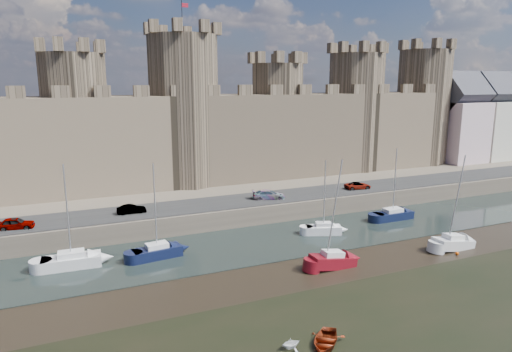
% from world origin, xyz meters
% --- Properties ---
extents(water_channel, '(160.00, 12.00, 0.08)m').
position_xyz_m(water_channel, '(0.00, 24.00, 0.04)').
color(water_channel, black).
rests_on(water_channel, ground).
extents(quay, '(160.00, 60.00, 2.50)m').
position_xyz_m(quay, '(0.00, 60.00, 1.25)').
color(quay, '#4C443A').
rests_on(quay, ground).
extents(road, '(160.00, 7.00, 0.10)m').
position_xyz_m(road, '(0.00, 34.00, 2.55)').
color(road, black).
rests_on(road, quay).
extents(castle, '(108.50, 11.00, 29.00)m').
position_xyz_m(castle, '(-0.64, 48.00, 11.67)').
color(castle, '#42382B').
rests_on(castle, quay).
extents(townhouses, '(35.50, 9.05, 18.13)m').
position_xyz_m(townhouses, '(71.50, 46.00, 10.59)').
color(townhouses, beige).
rests_on(townhouses, quay).
extents(car_0, '(4.15, 2.22, 1.34)m').
position_xyz_m(car_0, '(-21.67, 32.62, 3.17)').
color(car_0, gray).
rests_on(car_0, quay).
extents(car_1, '(3.58, 1.34, 1.17)m').
position_xyz_m(car_1, '(-8.91, 33.64, 3.08)').
color(car_1, gray).
rests_on(car_1, quay).
extents(car_2, '(4.85, 3.07, 1.31)m').
position_xyz_m(car_2, '(9.70, 33.33, 3.15)').
color(car_2, gray).
rests_on(car_2, quay).
extents(car_3, '(4.24, 2.36, 1.12)m').
position_xyz_m(car_3, '(24.73, 33.39, 3.06)').
color(car_3, gray).
rests_on(car_3, quay).
extents(sailboat_0, '(5.83, 2.51, 10.70)m').
position_xyz_m(sailboat_0, '(-16.26, 24.98, 0.83)').
color(sailboat_0, silver).
rests_on(sailboat_0, ground).
extents(sailboat_1, '(5.34, 2.59, 10.31)m').
position_xyz_m(sailboat_1, '(-7.73, 24.09, 0.81)').
color(sailboat_1, black).
rests_on(sailboat_1, ground).
extents(sailboat_2, '(4.61, 3.08, 9.28)m').
position_xyz_m(sailboat_2, '(12.78, 23.72, 0.76)').
color(sailboat_2, white).
rests_on(sailboat_2, ground).
extents(sailboat_3, '(5.61, 2.20, 9.82)m').
position_xyz_m(sailboat_3, '(24.73, 25.20, 0.77)').
color(sailboat_3, black).
rests_on(sailboat_3, ground).
extents(sailboat_4, '(4.81, 1.90, 11.22)m').
position_xyz_m(sailboat_4, '(8.25, 14.58, 0.81)').
color(sailboat_4, maroon).
rests_on(sailboat_4, ground).
extents(sailboat_5, '(5.04, 2.05, 10.80)m').
position_xyz_m(sailboat_5, '(23.68, 13.65, 0.77)').
color(sailboat_5, silver).
rests_on(sailboat_5, ground).
extents(dinghy_3, '(1.69, 1.52, 0.80)m').
position_xyz_m(dinghy_3, '(-2.36, 3.40, 0.40)').
color(dinghy_3, white).
rests_on(dinghy_3, ground).
extents(dinghy_4, '(4.20, 4.29, 0.73)m').
position_xyz_m(dinghy_4, '(0.08, 2.75, 0.36)').
color(dinghy_4, maroon).
rests_on(dinghy_4, ground).
extents(buoy_3, '(0.39, 0.39, 0.39)m').
position_xyz_m(buoy_3, '(22.63, 12.00, 0.20)').
color(buoy_3, '#EC540A').
rests_on(buoy_3, ground).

